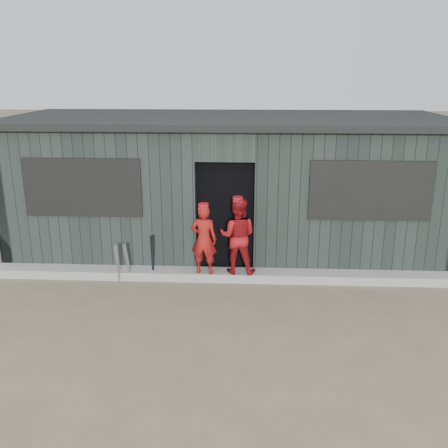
# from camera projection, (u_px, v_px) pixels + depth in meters

# --- Properties ---
(ground) EXTENTS (80.00, 80.00, 0.00)m
(ground) POSITION_uv_depth(u_px,v_px,m) (217.00, 332.00, 6.87)
(ground) COLOR brown
(ground) RESTS_ON ground
(curb) EXTENTS (8.00, 0.36, 0.15)m
(curb) POSITION_uv_depth(u_px,v_px,m) (224.00, 275.00, 8.58)
(curb) COLOR gray
(curb) RESTS_ON ground
(bat_left) EXTENTS (0.08, 0.21, 0.70)m
(bat_left) POSITION_uv_depth(u_px,v_px,m) (118.00, 263.00, 8.36)
(bat_left) COLOR gray
(bat_left) RESTS_ON ground
(bat_mid) EXTENTS (0.12, 0.26, 0.71)m
(bat_mid) POSITION_uv_depth(u_px,v_px,m) (128.00, 262.00, 8.40)
(bat_mid) COLOR gray
(bat_mid) RESTS_ON ground
(bat_right) EXTENTS (0.13, 0.28, 0.82)m
(bat_right) POSITION_uv_depth(u_px,v_px,m) (153.00, 257.00, 8.46)
(bat_right) COLOR black
(bat_right) RESTS_ON ground
(player_red_left) EXTENTS (0.47, 0.33, 1.19)m
(player_red_left) POSITION_uv_depth(u_px,v_px,m) (204.00, 240.00, 8.30)
(player_red_left) COLOR maroon
(player_red_left) RESTS_ON curb
(player_red_right) EXTENTS (0.68, 0.55, 1.30)m
(player_red_right) POSITION_uv_depth(u_px,v_px,m) (238.00, 236.00, 8.33)
(player_red_right) COLOR maroon
(player_red_right) RESTS_ON curb
(player_grey_back) EXTENTS (0.71, 0.61, 1.23)m
(player_grey_back) POSITION_uv_depth(u_px,v_px,m) (248.00, 235.00, 8.96)
(player_grey_back) COLOR silver
(player_grey_back) RESTS_ON ground
(dugout) EXTENTS (8.30, 3.30, 2.62)m
(dugout) POSITION_uv_depth(u_px,v_px,m) (228.00, 185.00, 9.83)
(dugout) COLOR black
(dugout) RESTS_ON ground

